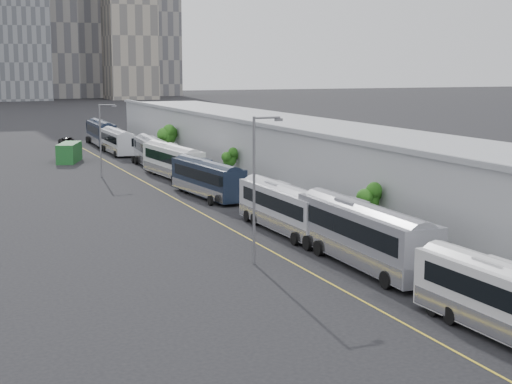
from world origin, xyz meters
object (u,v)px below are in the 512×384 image
bus_7 (152,155)px  bus_9 (101,135)px  shipping_container (69,153)px  bus_3 (364,240)px  bus_4 (285,212)px  street_lamp_far (102,135)px  bus_5 (207,182)px  street_lamp_near (257,180)px  bus_6 (173,164)px  bus_8 (117,143)px  suv (69,142)px

bus_7 → bus_9: size_ratio=0.95×
bus_9 → shipping_container: bus_9 is taller
bus_3 → bus_4: bearing=92.1°
bus_9 → street_lamp_far: bearing=-98.8°
bus_5 → bus_9: bus_9 is taller
bus_4 → street_lamp_near: street_lamp_near is taller
bus_5 → bus_6: bearing=81.8°
bus_9 → street_lamp_near: street_lamp_near is taller
shipping_container → bus_7: bearing=-26.5°
bus_3 → bus_8: (-0.55, 70.40, -0.20)m
bus_6 → bus_5: bearing=-97.2°
bus_3 → bus_5: size_ratio=1.12×
bus_5 → bus_8: 41.30m
bus_8 → shipping_container: bus_8 is taller
bus_5 → bus_3: bearing=-94.3°
street_lamp_near → suv: street_lamp_near is taller
street_lamp_far → shipping_container: (-1.35, 15.76, -3.60)m
suv → bus_4: bearing=-90.7°
bus_3 → shipping_container: size_ratio=2.08×
bus_9 → shipping_container: (-8.40, -20.84, -0.40)m
bus_3 → bus_9: size_ratio=1.02×
bus_9 → bus_3: bearing=-87.8°
bus_4 → suv: bus_4 is taller
bus_3 → bus_4: bus_3 is taller
bus_4 → bus_5: bus_4 is taller
bus_5 → bus_7: (0.98, 24.75, 0.05)m
bus_8 → street_lamp_near: 67.54m
bus_3 → bus_6: size_ratio=1.05×
bus_6 → bus_9: bus_9 is taller
bus_5 → street_lamp_near: street_lamp_near is taller
bus_4 → bus_8: bearing=89.5°
bus_3 → street_lamp_far: (-7.22, 47.41, 3.15)m
shipping_container → bus_4: bearing=-61.1°
bus_8 → street_lamp_near: bearing=-94.4°
street_lamp_far → shipping_container: size_ratio=1.24×
bus_9 → suv: (-5.19, 0.22, -0.97)m
bus_3 → bus_7: size_ratio=1.08×
bus_7 → bus_8: bus_7 is taller
bus_4 → bus_7: bus_7 is taller
bus_5 → bus_8: size_ratio=1.01×
bus_8 → suv: (-4.82, 13.82, -0.82)m
bus_6 → bus_9: bearing=85.7°
bus_7 → street_lamp_far: (-7.55, -6.45, 3.30)m
bus_6 → street_lamp_far: street_lamp_far is taller
bus_8 → shipping_container: bearing=-137.7°
bus_6 → suv: bearing=92.9°
bus_5 → shipping_container: 34.97m
bus_8 → suv: bus_8 is taller
bus_4 → bus_6: size_ratio=0.95×
bus_5 → street_lamp_near: 26.76m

